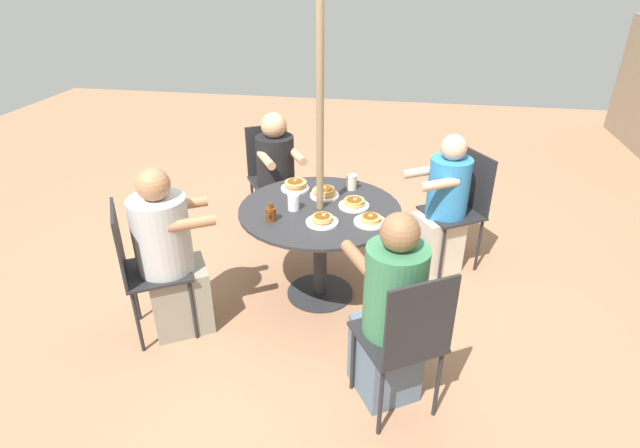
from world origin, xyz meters
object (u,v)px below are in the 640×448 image
at_px(patio_table, 320,226).
at_px(syrup_bottle, 271,214).
at_px(pancake_plate_c, 324,193).
at_px(pancake_plate_e, 295,186).
at_px(pancake_plate_d, 370,220).
at_px(patio_chair_west, 462,203).
at_px(diner_east, 170,260).
at_px(pancake_plate_a, 322,220).
at_px(patio_chair_north, 271,171).
at_px(coffee_cup, 351,182).
at_px(patio_chair_east, 142,264).
at_px(patio_chair_south, 406,336).
at_px(diner_south, 390,317).
at_px(drinking_glass_a, 293,202).
at_px(diner_west, 443,210).
at_px(diner_north, 277,181).
at_px(pancake_plate_b, 354,204).

xyz_separation_m(patio_table, syrup_bottle, (0.24, -0.29, 0.20)).
height_order(pancake_plate_c, pancake_plate_e, same).
bearing_deg(pancake_plate_d, patio_chair_west, 140.29).
xyz_separation_m(diner_east, pancake_plate_a, (-0.31, 0.95, 0.22)).
distance_m(patio_chair_north, patio_chair_west, 1.71).
bearing_deg(pancake_plate_e, pancake_plate_d, 53.03).
height_order(pancake_plate_d, coffee_cup, coffee_cup).
height_order(pancake_plate_d, syrup_bottle, syrup_bottle).
relative_size(pancake_plate_a, coffee_cup, 1.90).
relative_size(patio_table, patio_chair_north, 1.20).
bearing_deg(patio_chair_north, patio_chair_east, 44.79).
bearing_deg(patio_chair_south, diner_south, 90.00).
relative_size(patio_chair_west, pancake_plate_c, 4.43).
xyz_separation_m(diner_east, pancake_plate_c, (-0.73, 0.89, 0.22)).
height_order(pancake_plate_a, coffee_cup, coffee_cup).
distance_m(patio_chair_east, pancake_plate_e, 1.23).
relative_size(patio_table, pancake_plate_c, 5.30).
distance_m(patio_chair_east, drinking_glass_a, 1.06).
height_order(coffee_cup, drinking_glass_a, coffee_cup).
height_order(patio_chair_north, pancake_plate_e, patio_chair_north).
height_order(diner_east, diner_west, diner_east).
bearing_deg(pancake_plate_e, pancake_plate_a, 29.77).
height_order(patio_table, pancake_plate_c, pancake_plate_c).
bearing_deg(patio_chair_west, diner_north, 49.21).
distance_m(patio_chair_east, diner_east, 0.17).
bearing_deg(pancake_plate_c, pancake_plate_d, 45.61).
distance_m(patio_chair_south, pancake_plate_c, 1.40).
bearing_deg(patio_chair_south, diner_north, 90.06).
relative_size(pancake_plate_d, syrup_bottle, 1.65).
distance_m(patio_chair_north, diner_south, 2.26).
distance_m(syrup_bottle, coffee_cup, 0.76).
distance_m(patio_chair_west, syrup_bottle, 1.61).
height_order(patio_chair_west, syrup_bottle, patio_chair_west).
distance_m(pancake_plate_b, coffee_cup, 0.31).
bearing_deg(pancake_plate_c, patio_table, 1.32).
height_order(patio_table, pancake_plate_e, pancake_plate_e).
bearing_deg(pancake_plate_e, diner_east, -38.70).
xyz_separation_m(patio_chair_north, pancake_plate_c, (0.85, 0.63, 0.21)).
bearing_deg(pancake_plate_d, diner_west, 143.84).
relative_size(patio_chair_east, coffee_cup, 8.40).
bearing_deg(pancake_plate_a, patio_chair_west, 131.33).
relative_size(patio_chair_west, pancake_plate_d, 4.43).
xyz_separation_m(patio_chair_north, diner_south, (1.93, 1.17, -0.00)).
height_order(patio_chair_west, pancake_plate_c, patio_chair_west).
bearing_deg(patio_chair_north, diner_east, 49.21).
xyz_separation_m(diner_west, syrup_bottle, (0.79, -1.17, 0.26)).
bearing_deg(coffee_cup, patio_table, -26.39).
height_order(pancake_plate_c, drinking_glass_a, drinking_glass_a).
bearing_deg(patio_table, pancake_plate_a, 13.26).
distance_m(pancake_plate_c, coffee_cup, 0.25).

